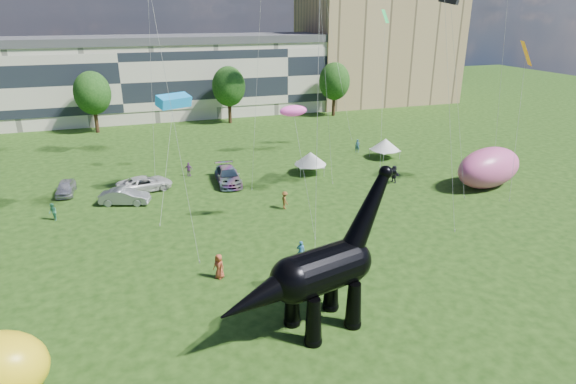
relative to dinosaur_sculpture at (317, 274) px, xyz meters
name	(u,v)px	position (x,y,z in m)	size (l,w,h in m)	color
ground	(285,324)	(-1.54, 0.85, -3.52)	(220.00, 220.00, 0.00)	#16330C
terrace_row	(121,82)	(-9.54, 62.85, 2.48)	(78.00, 11.00, 12.00)	beige
apartment_block	(377,43)	(38.46, 65.85, 7.48)	(28.00, 18.00, 22.00)	tan
tree_mid_left	(92,90)	(-13.54, 53.85, 2.78)	(5.20, 5.20, 9.44)	#382314
tree_mid_right	(229,83)	(6.46, 53.85, 2.78)	(5.20, 5.20, 9.44)	#382314
tree_far_right	(335,78)	(24.46, 53.85, 2.78)	(5.20, 5.20, 9.44)	#382314
dinosaur_sculpture	(317,274)	(0.00, 0.00, 0.00)	(11.37, 4.58, 9.31)	black
car_silver	(66,188)	(-15.58, 27.62, -2.84)	(1.60, 3.99, 1.36)	silver
car_grey	(125,197)	(-10.07, 23.10, -2.77)	(1.58, 4.54, 1.50)	gray
car_white	(145,184)	(-8.11, 26.19, -2.77)	(2.49, 5.40, 1.50)	silver
car_dark	(228,176)	(0.27, 25.71, -2.68)	(2.33, 5.74, 1.66)	#595960
gazebo_near	(310,159)	(9.63, 26.07, -1.80)	(4.13, 4.13, 2.45)	silver
gazebo_far	(385,144)	(20.40, 28.73, -1.81)	(4.09, 4.09, 2.43)	silver
inflatable_pink	(489,168)	(25.34, 16.33, -1.46)	(8.23, 4.11, 4.11)	#CF508F
visitors	(226,216)	(-2.00, 15.43, -2.66)	(50.36, 41.76, 1.86)	brown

